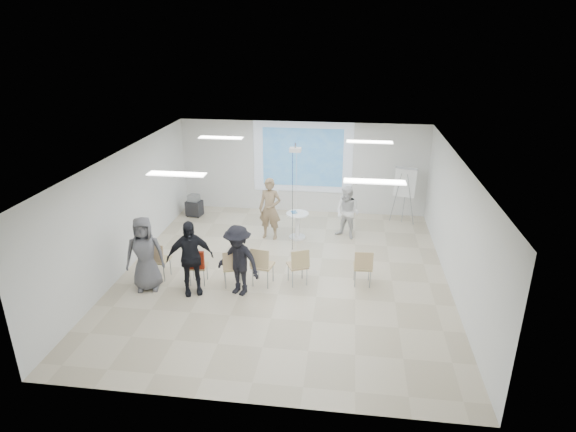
# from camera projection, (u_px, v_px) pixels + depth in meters

# --- Properties ---
(floor) EXTENTS (8.00, 9.00, 0.10)m
(floor) POSITION_uv_depth(u_px,v_px,m) (284.00, 276.00, 12.08)
(floor) COLOR beige
(floor) RESTS_ON ground
(ceiling) EXTENTS (8.00, 9.00, 0.10)m
(ceiling) POSITION_uv_depth(u_px,v_px,m) (283.00, 155.00, 10.94)
(ceiling) COLOR white
(ceiling) RESTS_ON wall_back
(wall_back) EXTENTS (8.00, 0.10, 3.00)m
(wall_back) POSITION_uv_depth(u_px,v_px,m) (303.00, 167.00, 15.71)
(wall_back) COLOR silver
(wall_back) RESTS_ON floor
(wall_left) EXTENTS (0.10, 9.00, 3.00)m
(wall_left) POSITION_uv_depth(u_px,v_px,m) (123.00, 211.00, 12.00)
(wall_left) COLOR silver
(wall_left) RESTS_ON floor
(wall_right) EXTENTS (0.10, 9.00, 3.00)m
(wall_right) POSITION_uv_depth(u_px,v_px,m) (458.00, 227.00, 11.03)
(wall_right) COLOR silver
(wall_right) RESTS_ON floor
(projection_halo) EXTENTS (3.20, 0.01, 2.30)m
(projection_halo) POSITION_uv_depth(u_px,v_px,m) (303.00, 157.00, 15.52)
(projection_halo) COLOR silver
(projection_halo) RESTS_ON wall_back
(projection_image) EXTENTS (2.60, 0.01, 1.90)m
(projection_image) POSITION_uv_depth(u_px,v_px,m) (303.00, 157.00, 15.51)
(projection_image) COLOR teal
(projection_image) RESTS_ON wall_back
(pedestal_table) EXTENTS (0.84, 0.84, 0.81)m
(pedestal_table) POSITION_uv_depth(u_px,v_px,m) (297.00, 224.00, 13.95)
(pedestal_table) COLOR silver
(pedestal_table) RESTS_ON floor
(player_left) EXTENTS (0.81, 0.60, 2.04)m
(player_left) POSITION_uv_depth(u_px,v_px,m) (270.00, 205.00, 13.77)
(player_left) COLOR #947A5A
(player_left) RESTS_ON floor
(player_right) EXTENTS (1.05, 0.99, 1.73)m
(player_right) POSITION_uv_depth(u_px,v_px,m) (348.00, 210.00, 13.85)
(player_right) COLOR white
(player_right) RESTS_ON floor
(controller_left) EXTENTS (0.05, 0.12, 0.04)m
(controller_left) POSITION_uv_depth(u_px,v_px,m) (277.00, 192.00, 13.86)
(controller_left) COLOR silver
(controller_left) RESTS_ON player_left
(controller_right) EXTENTS (0.09, 0.12, 0.04)m
(controller_right) POSITION_uv_depth(u_px,v_px,m) (342.00, 197.00, 13.99)
(controller_right) COLOR silver
(controller_right) RESTS_ON player_right
(chair_far_left) EXTENTS (0.49, 0.52, 0.97)m
(chair_far_left) POSITION_uv_depth(u_px,v_px,m) (157.00, 258.00, 11.61)
(chair_far_left) COLOR tan
(chair_far_left) RESTS_ON floor
(chair_left_mid) EXTENTS (0.45, 0.48, 0.89)m
(chair_left_mid) POSITION_uv_depth(u_px,v_px,m) (197.00, 265.00, 11.39)
(chair_left_mid) COLOR tan
(chair_left_mid) RESTS_ON floor
(chair_left_inner) EXTENTS (0.57, 0.59, 0.95)m
(chair_left_inner) POSITION_uv_depth(u_px,v_px,m) (232.00, 265.00, 11.30)
(chair_left_inner) COLOR tan
(chair_left_inner) RESTS_ON floor
(chair_center) EXTENTS (0.55, 0.58, 1.00)m
(chair_center) POSITION_uv_depth(u_px,v_px,m) (261.00, 263.00, 11.31)
(chair_center) COLOR tan
(chair_center) RESTS_ON floor
(chair_right_inner) EXTENTS (0.60, 0.61, 0.94)m
(chair_right_inner) POSITION_uv_depth(u_px,v_px,m) (299.00, 264.00, 11.36)
(chair_right_inner) COLOR tan
(chair_right_inner) RESTS_ON floor
(chair_right_far) EXTENTS (0.46, 0.49, 0.93)m
(chair_right_far) POSITION_uv_depth(u_px,v_px,m) (363.00, 265.00, 11.32)
(chair_right_far) COLOR tan
(chair_right_far) RESTS_ON floor
(red_jacket) EXTENTS (0.46, 0.14, 0.43)m
(red_jacket) POSITION_uv_depth(u_px,v_px,m) (194.00, 260.00, 11.18)
(red_jacket) COLOR #9B2813
(red_jacket) RESTS_ON chair_left_mid
(laptop) EXTENTS (0.41, 0.35, 0.03)m
(laptop) POSITION_uv_depth(u_px,v_px,m) (232.00, 265.00, 11.41)
(laptop) COLOR black
(laptop) RESTS_ON chair_left_inner
(audience_left) EXTENTS (1.38, 1.13, 2.05)m
(audience_left) POSITION_uv_depth(u_px,v_px,m) (190.00, 253.00, 10.85)
(audience_left) COLOR black
(audience_left) RESTS_ON floor
(audience_mid) EXTENTS (1.40, 1.10, 1.92)m
(audience_mid) POSITION_uv_depth(u_px,v_px,m) (238.00, 256.00, 10.85)
(audience_mid) COLOR black
(audience_mid) RESTS_ON floor
(audience_outer) EXTENTS (1.12, 0.88, 2.01)m
(audience_outer) POSITION_uv_depth(u_px,v_px,m) (144.00, 250.00, 11.04)
(audience_outer) COLOR slate
(audience_outer) RESTS_ON floor
(flipchart_easel) EXTENTS (0.75, 0.59, 1.80)m
(flipchart_easel) POSITION_uv_depth(u_px,v_px,m) (405.00, 183.00, 14.73)
(flipchart_easel) COLOR gray
(flipchart_easel) RESTS_ON floor
(av_cart) EXTENTS (0.54, 0.47, 0.72)m
(av_cart) POSITION_uv_depth(u_px,v_px,m) (194.00, 206.00, 15.66)
(av_cart) COLOR black
(av_cart) RESTS_ON floor
(ceiling_projector) EXTENTS (0.30, 0.25, 3.00)m
(ceiling_projector) POSITION_uv_depth(u_px,v_px,m) (295.00, 155.00, 12.44)
(ceiling_projector) COLOR white
(ceiling_projector) RESTS_ON ceiling
(fluor_panel_nw) EXTENTS (1.20, 0.30, 0.02)m
(fluor_panel_nw) POSITION_uv_depth(u_px,v_px,m) (221.00, 138.00, 13.06)
(fluor_panel_nw) COLOR white
(fluor_panel_nw) RESTS_ON ceiling
(fluor_panel_ne) EXTENTS (1.20, 0.30, 0.02)m
(fluor_panel_ne) POSITION_uv_depth(u_px,v_px,m) (370.00, 142.00, 12.58)
(fluor_panel_ne) COLOR white
(fluor_panel_ne) RESTS_ON ceiling
(fluor_panel_sw) EXTENTS (1.20, 0.30, 0.02)m
(fluor_panel_sw) POSITION_uv_depth(u_px,v_px,m) (177.00, 174.00, 9.83)
(fluor_panel_sw) COLOR white
(fluor_panel_sw) RESTS_ON ceiling
(fluor_panel_se) EXTENTS (1.20, 0.30, 0.02)m
(fluor_panel_se) POSITION_uv_depth(u_px,v_px,m) (375.00, 182.00, 9.35)
(fluor_panel_se) COLOR white
(fluor_panel_se) RESTS_ON ceiling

